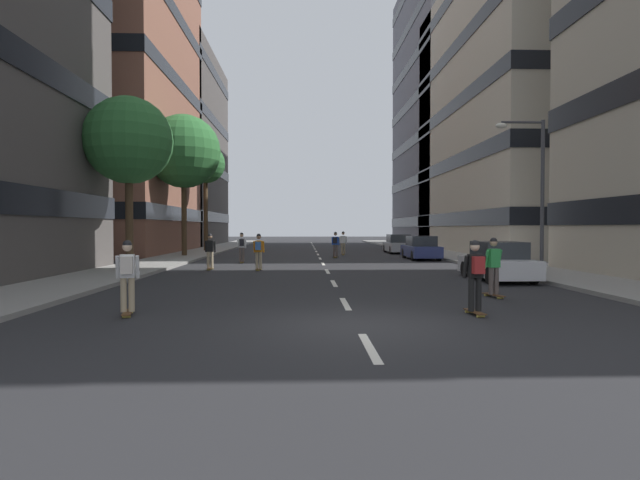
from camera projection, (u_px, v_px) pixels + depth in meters
ground_plane at (319, 256)px, 36.65m from camera, size 155.62×155.62×0.00m
sidewalk_left at (198, 253)px, 39.57m from camera, size 3.37×71.33×0.14m
sidewalk_right at (435, 253)px, 40.20m from camera, size 3.37×71.33×0.14m
lane_markings at (318, 254)px, 38.71m from camera, size 0.16×62.20×0.01m
building_left_mid at (102, 88)px, 40.40m from camera, size 12.41×18.13×26.25m
building_left_far at (162, 150)px, 57.76m from camera, size 12.41×18.49×21.57m
building_right_mid at (526, 112)px, 41.61m from camera, size 12.41×23.70×22.95m
building_right_far at (461, 109)px, 58.80m from camera, size 12.41×20.48×31.50m
parked_car_near at (398, 244)px, 40.70m from camera, size 1.82×4.40×1.52m
parked_car_mid at (497, 262)px, 19.90m from camera, size 1.82×4.40×1.52m
parked_car_far at (421, 249)px, 32.83m from camera, size 1.82×4.40×1.52m
street_tree_near at (205, 165)px, 42.80m from camera, size 3.30×3.30×8.99m
street_tree_mid at (184, 152)px, 34.99m from camera, size 5.07×5.07×9.74m
street_tree_far at (129, 141)px, 23.92m from camera, size 4.12×4.12×8.12m
streetlamp_right at (534, 179)px, 21.51m from camera, size 2.13×0.30×6.50m
skater_0 at (475, 272)px, 11.92m from camera, size 0.55×0.92×1.78m
skater_1 at (242, 246)px, 29.49m from camera, size 0.55×0.92×1.78m
skater_2 at (343, 242)px, 38.03m from camera, size 0.55×0.91×1.78m
skater_3 at (335, 243)px, 34.53m from camera, size 0.57×0.92×1.78m
skater_4 at (210, 250)px, 24.65m from camera, size 0.53×0.90×1.78m
skater_5 at (494, 264)px, 14.96m from camera, size 0.57×0.92×1.78m
skater_6 at (259, 249)px, 24.36m from camera, size 0.54×0.91×1.78m
skater_7 at (127, 273)px, 11.84m from camera, size 0.57×0.92×1.78m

